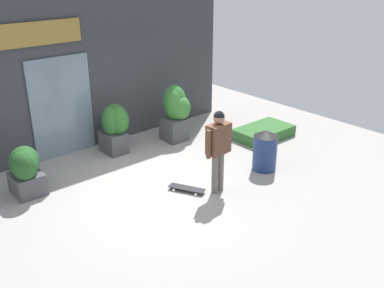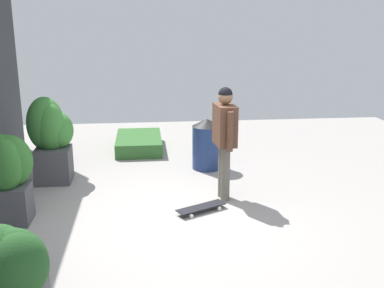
% 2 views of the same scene
% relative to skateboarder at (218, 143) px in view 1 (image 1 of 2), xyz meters
% --- Properties ---
extents(ground_plane, '(12.00, 12.00, 0.00)m').
position_rel_skateboarder_xyz_m(ground_plane, '(-0.64, 0.88, -1.02)').
color(ground_plane, '#9E9993').
extents(building_facade, '(7.76, 0.31, 3.87)m').
position_rel_skateboarder_xyz_m(building_facade, '(-0.66, 3.73, 0.90)').
color(building_facade, '#383A3F').
rests_on(building_facade, ground_plane).
extents(skateboarder, '(0.64, 0.30, 1.66)m').
position_rel_skateboarder_xyz_m(skateboarder, '(0.00, 0.00, 0.00)').
color(skateboarder, '#666056').
rests_on(skateboarder, ground_plane).
extents(skateboard, '(0.50, 0.73, 0.08)m').
position_rel_skateboarder_xyz_m(skateboard, '(-0.46, 0.39, -0.95)').
color(skateboard, black).
rests_on(skateboard, ground_plane).
extents(planter_box_left, '(0.64, 0.68, 1.16)m').
position_rel_skateboarder_xyz_m(planter_box_left, '(-0.48, 2.93, -0.33)').
color(planter_box_left, '#47474C').
rests_on(planter_box_left, ground_plane).
extents(planter_box_right, '(0.57, 0.72, 0.98)m').
position_rel_skateboarder_xyz_m(planter_box_right, '(-2.85, 2.28, -0.46)').
color(planter_box_right, '#47474C').
rests_on(planter_box_right, ground_plane).
extents(planter_box_mid, '(0.67, 0.73, 1.38)m').
position_rel_skateboarder_xyz_m(planter_box_mid, '(1.09, 2.65, -0.24)').
color(planter_box_mid, '#47474C').
rests_on(planter_box_mid, ground_plane).
extents(trash_bin, '(0.52, 0.52, 0.90)m').
position_rel_skateboarder_xyz_m(trash_bin, '(1.45, 0.05, -0.57)').
color(trash_bin, navy).
rests_on(trash_bin, ground_plane).
extents(hedge_ledge, '(1.47, 0.90, 0.27)m').
position_rel_skateboarder_xyz_m(hedge_ledge, '(2.84, 1.26, -0.88)').
color(hedge_ledge, '#33662D').
rests_on(hedge_ledge, ground_plane).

